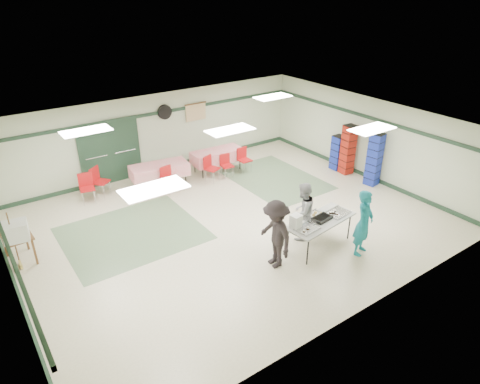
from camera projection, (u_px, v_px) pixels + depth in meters
floor at (231, 222)px, 11.96m from camera, size 11.00×11.00×0.00m
ceiling at (230, 129)px, 10.75m from camera, size 11.00×11.00×0.00m
wall_back at (157, 133)px, 14.65m from camera, size 11.00×0.00×11.00m
wall_front at (363, 259)px, 8.06m from camera, size 11.00×0.00×11.00m
wall_left at (2, 244)px, 8.53m from camera, size 0.00×9.00×9.00m
wall_right at (368, 138)px, 14.18m from camera, size 0.00×9.00×9.00m
trim_back at (156, 113)px, 14.32m from camera, size 11.00×0.06×0.10m
baseboard_back at (161, 168)px, 15.21m from camera, size 11.00×0.06×0.12m
baseboard_left at (19, 294)px, 9.13m from camera, size 0.06×9.00×0.12m
trim_right at (370, 118)px, 13.85m from camera, size 0.06×9.00×0.10m
baseboard_right at (362, 174)px, 14.74m from camera, size 0.06×9.00×0.12m
green_patch_a at (133, 233)px, 11.41m from camera, size 3.50×3.00×0.01m
green_patch_b at (275, 179)px, 14.49m from camera, size 2.50×3.50×0.01m
double_door_left at (96, 155)px, 13.61m from camera, size 0.90×0.06×2.10m
double_door_right at (124, 149)px, 14.10m from camera, size 0.90×0.06×2.10m
door_frame at (110, 152)px, 13.84m from camera, size 2.00×0.03×2.15m
wall_fan at (165, 112)px, 14.45m from camera, size 0.50×0.10×0.50m
scroll_banner at (196, 112)px, 15.15m from camera, size 0.80×0.02×0.60m
serving_table at (320, 221)px, 10.56m from camera, size 2.01×1.03×0.76m
sheet_tray_right at (338, 213)px, 10.84m from camera, size 0.65×0.53×0.02m
sheet_tray_mid at (315, 217)px, 10.64m from camera, size 0.70×0.56×0.02m
sheet_tray_left at (307, 229)px, 10.15m from camera, size 0.61×0.49×0.02m
baking_pan at (322, 218)px, 10.53m from camera, size 0.52×0.37×0.08m
foam_box_stack at (296, 221)px, 10.16m from camera, size 0.27×0.25×0.33m
volunteer_teal at (364, 223)px, 10.25m from camera, size 0.72×0.60×1.69m
volunteer_grey at (302, 212)px, 10.88m from camera, size 0.86×0.73×1.56m
volunteer_dark at (275, 234)px, 9.79m from camera, size 0.77×1.17×1.69m
dining_table_a at (217, 156)px, 14.89m from camera, size 1.82×0.88×0.77m
dining_table_b at (160, 170)px, 13.76m from camera, size 1.91×1.04×0.77m
chair_a at (226, 163)px, 14.50m from camera, size 0.40×0.41×0.80m
chair_b at (210, 166)px, 14.15m from camera, size 0.54×0.54×0.88m
chair_c at (243, 157)px, 14.86m from camera, size 0.41×0.41×0.87m
chair_d at (168, 177)px, 13.36m from camera, size 0.47×0.47×0.88m
chair_loose_a at (98, 179)px, 13.16m from camera, size 0.61×0.61×0.94m
chair_loose_b at (86, 185)px, 12.81m from camera, size 0.49×0.49×0.90m
crate_stack_blue_a at (338, 153)px, 15.00m from camera, size 0.38×0.38×1.23m
crate_stack_red at (348, 150)px, 14.57m from camera, size 0.42×0.42×1.73m
crate_stack_blue_b at (374, 160)px, 13.75m from camera, size 0.44×0.44×1.75m
printer_table at (16, 237)px, 10.05m from camera, size 0.67×0.98×0.74m
office_printer at (15, 231)px, 9.70m from camera, size 0.60×0.54×0.42m
broom at (13, 239)px, 9.79m from camera, size 0.05×0.24×1.46m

